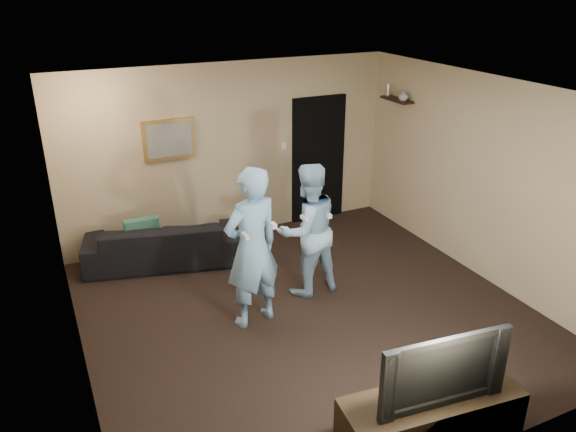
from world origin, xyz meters
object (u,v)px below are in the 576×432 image
wii_player_left (252,248)px  wii_player_right (308,230)px  television (437,364)px  tv_console (429,422)px  sofa (163,242)px

wii_player_left → wii_player_right: (0.86, 0.35, -0.10)m
television → wii_player_right: size_ratio=0.66×
tv_console → wii_player_left: (-0.62, 2.38, 0.69)m
wii_player_left → television: bearing=-75.4°
tv_console → wii_player_left: size_ratio=0.82×
sofa → wii_player_left: size_ratio=1.12×
sofa → wii_player_right: size_ratio=1.25×
tv_console → television: television is taller
wii_player_left → wii_player_right: bearing=22.1°
sofa → tv_console: size_ratio=1.37×
sofa → wii_player_left: (0.58, -1.88, 0.63)m
tv_console → wii_player_right: bearing=91.0°
tv_console → wii_player_right: size_ratio=0.91×
tv_console → television: size_ratio=1.37×
wii_player_right → wii_player_left: bearing=-157.9°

